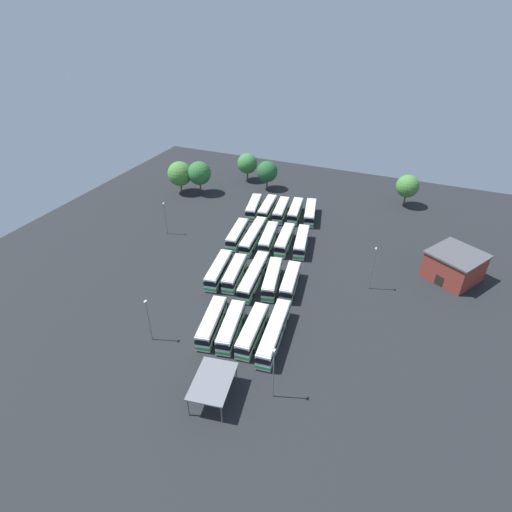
# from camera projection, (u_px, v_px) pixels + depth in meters

# --- Properties ---
(ground_plane) EXTENTS (123.72, 123.72, 0.00)m
(ground_plane) POSITION_uv_depth(u_px,v_px,m) (262.00, 262.00, 89.44)
(ground_plane) COLOR black
(bus_row0_slot0) EXTENTS (11.14, 4.86, 3.35)m
(bus_row0_slot0) POSITION_uv_depth(u_px,v_px,m) (254.00, 207.00, 108.65)
(bus_row0_slot0) COLOR silver
(bus_row0_slot0) RESTS_ON ground_plane
(bus_row0_slot1) EXTENTS (11.56, 3.98, 3.35)m
(bus_row0_slot1) POSITION_uv_depth(u_px,v_px,m) (267.00, 208.00, 108.04)
(bus_row0_slot1) COLOR silver
(bus_row0_slot1) RESTS_ON ground_plane
(bus_row0_slot2) EXTENTS (11.18, 4.22, 3.35)m
(bus_row0_slot2) POSITION_uv_depth(u_px,v_px,m) (281.00, 210.00, 107.05)
(bus_row0_slot2) COLOR silver
(bus_row0_slot2) RESTS_ON ground_plane
(bus_row0_slot3) EXTENTS (11.06, 4.20, 3.35)m
(bus_row0_slot3) POSITION_uv_depth(u_px,v_px,m) (295.00, 211.00, 106.62)
(bus_row0_slot3) COLOR silver
(bus_row0_slot3) RESTS_ON ground_plane
(bus_row0_slot4) EXTENTS (11.58, 5.01, 3.35)m
(bus_row0_slot4) POSITION_uv_depth(u_px,v_px,m) (310.00, 213.00, 105.85)
(bus_row0_slot4) COLOR silver
(bus_row0_slot4) RESTS_ON ground_plane
(bus_row1_slot0) EXTENTS (11.43, 4.22, 3.35)m
(bus_row1_slot0) POSITION_uv_depth(u_px,v_px,m) (237.00, 234.00, 96.34)
(bus_row1_slot0) COLOR silver
(bus_row1_slot0) RESTS_ON ground_plane
(bus_row1_slot1) EXTENTS (14.75, 4.18, 3.35)m
(bus_row1_slot1) POSITION_uv_depth(u_px,v_px,m) (254.00, 236.00, 95.73)
(bus_row1_slot1) COLOR silver
(bus_row1_slot1) RESTS_ON ground_plane
(bus_row1_slot2) EXTENTS (11.50, 4.39, 3.35)m
(bus_row1_slot2) POSITION_uv_depth(u_px,v_px,m) (269.00, 238.00, 94.87)
(bus_row1_slot2) COLOR silver
(bus_row1_slot2) RESTS_ON ground_plane
(bus_row1_slot3) EXTENTS (11.61, 4.00, 3.35)m
(bus_row1_slot3) POSITION_uv_depth(u_px,v_px,m) (285.00, 240.00, 94.16)
(bus_row1_slot3) COLOR silver
(bus_row1_slot3) RESTS_ON ground_plane
(bus_row1_slot4) EXTENTS (11.62, 4.69, 3.35)m
(bus_row1_slot4) POSITION_uv_depth(u_px,v_px,m) (301.00, 242.00, 93.41)
(bus_row1_slot4) COLOR silver
(bus_row1_slot4) RESTS_ON ground_plane
(bus_row2_slot0) EXTENTS (11.76, 4.39, 3.35)m
(bus_row2_slot0) POSITION_uv_depth(u_px,v_px,m) (219.00, 270.00, 83.86)
(bus_row2_slot0) COLOR silver
(bus_row2_slot0) RESTS_ON ground_plane
(bus_row2_slot1) EXTENTS (10.71, 4.21, 3.35)m
(bus_row2_slot1) POSITION_uv_depth(u_px,v_px,m) (235.00, 273.00, 82.94)
(bus_row2_slot1) COLOR silver
(bus_row2_slot1) RESTS_ON ground_plane
(bus_row2_slot2) EXTENTS (14.76, 4.23, 3.35)m
(bus_row2_slot2) POSITION_uv_depth(u_px,v_px,m) (254.00, 276.00, 82.12)
(bus_row2_slot2) COLOR silver
(bus_row2_slot2) RESTS_ON ground_plane
(bus_row2_slot3) EXTENTS (11.75, 4.90, 3.35)m
(bus_row2_slot3) POSITION_uv_depth(u_px,v_px,m) (272.00, 279.00, 81.30)
(bus_row2_slot3) COLOR silver
(bus_row2_slot3) RESTS_ON ground_plane
(bus_row2_slot4) EXTENTS (10.75, 4.11, 3.35)m
(bus_row2_slot4) POSITION_uv_depth(u_px,v_px,m) (290.00, 281.00, 80.51)
(bus_row2_slot4) COLOR silver
(bus_row2_slot4) RESTS_ON ground_plane
(bus_row3_slot1) EXTENTS (11.44, 4.75, 3.35)m
(bus_row3_slot1) POSITION_uv_depth(u_px,v_px,m) (212.00, 322.00, 70.45)
(bus_row3_slot1) COLOR silver
(bus_row3_slot1) RESTS_ON ground_plane
(bus_row3_slot2) EXTENTS (11.23, 4.60, 3.35)m
(bus_row3_slot2) POSITION_uv_depth(u_px,v_px,m) (231.00, 327.00, 69.55)
(bus_row3_slot2) COLOR silver
(bus_row3_slot2) RESTS_ON ground_plane
(bus_row3_slot3) EXTENTS (11.59, 3.69, 3.35)m
(bus_row3_slot3) POSITION_uv_depth(u_px,v_px,m) (252.00, 330.00, 68.82)
(bus_row3_slot3) COLOR silver
(bus_row3_slot3) RESTS_ON ground_plane
(bus_row3_slot4) EXTENTS (14.75, 4.19, 3.35)m
(bus_row3_slot4) POSITION_uv_depth(u_px,v_px,m) (274.00, 332.00, 68.42)
(bus_row3_slot4) COLOR silver
(bus_row3_slot4) RESTS_ON ground_plane
(depot_building) EXTENTS (13.15, 13.08, 5.91)m
(depot_building) POSITION_uv_depth(u_px,v_px,m) (454.00, 266.00, 83.07)
(depot_building) COLOR maroon
(depot_building) RESTS_ON ground_plane
(maintenance_shelter) EXTENTS (8.82, 6.67, 3.57)m
(maintenance_shelter) POSITION_uv_depth(u_px,v_px,m) (213.00, 381.00, 57.77)
(maintenance_shelter) COLOR slate
(maintenance_shelter) RESTS_ON ground_plane
(lamp_post_by_building) EXTENTS (0.56, 0.28, 9.40)m
(lamp_post_by_building) POSITION_uv_depth(u_px,v_px,m) (273.00, 372.00, 56.93)
(lamp_post_by_building) COLOR slate
(lamp_post_by_building) RESTS_ON ground_plane
(lamp_post_mid_lot) EXTENTS (0.56, 0.28, 9.48)m
(lamp_post_mid_lot) POSITION_uv_depth(u_px,v_px,m) (373.00, 267.00, 78.72)
(lamp_post_mid_lot) COLOR slate
(lamp_post_mid_lot) RESTS_ON ground_plane
(lamp_post_near_entrance) EXTENTS (0.56, 0.28, 8.28)m
(lamp_post_near_entrance) POSITION_uv_depth(u_px,v_px,m) (165.00, 217.00, 97.60)
(lamp_post_near_entrance) COLOR slate
(lamp_post_near_entrance) RESTS_ON ground_plane
(lamp_post_far_corner) EXTENTS (0.56, 0.28, 8.35)m
(lamp_post_far_corner) POSITION_uv_depth(u_px,v_px,m) (149.00, 319.00, 67.02)
(lamp_post_far_corner) COLOR slate
(lamp_post_far_corner) RESTS_ON ground_plane
(tree_west_edge) EXTENTS (6.68, 6.68, 9.58)m
(tree_west_edge) POSITION_uv_depth(u_px,v_px,m) (199.00, 173.00, 117.09)
(tree_west_edge) COLOR brown
(tree_west_edge) RESTS_ON ground_plane
(tree_south_edge) EXTENTS (6.95, 6.95, 9.34)m
(tree_south_edge) POSITION_uv_depth(u_px,v_px,m) (180.00, 174.00, 117.75)
(tree_south_edge) COLOR brown
(tree_south_edge) RESTS_ON ground_plane
(tree_east_edge) EXTENTS (6.08, 6.08, 8.86)m
(tree_east_edge) POSITION_uv_depth(u_px,v_px,m) (407.00, 186.00, 110.22)
(tree_east_edge) COLOR brown
(tree_east_edge) RESTS_ON ground_plane
(tree_northeast) EXTENTS (6.18, 6.18, 8.62)m
(tree_northeast) POSITION_uv_depth(u_px,v_px,m) (247.00, 163.00, 125.80)
(tree_northeast) COLOR brown
(tree_northeast) RESTS_ON ground_plane
(tree_northwest) EXTENTS (6.12, 6.12, 8.56)m
(tree_northwest) POSITION_uv_depth(u_px,v_px,m) (267.00, 172.00, 120.17)
(tree_northwest) COLOR brown
(tree_northwest) RESTS_ON ground_plane
(puddle_between_rows) EXTENTS (2.75, 2.75, 0.01)m
(puddle_between_rows) POSITION_uv_depth(u_px,v_px,m) (226.00, 255.00, 91.89)
(puddle_between_rows) COLOR black
(puddle_between_rows) RESTS_ON ground_plane
(puddle_near_shelter) EXTENTS (3.64, 3.64, 0.01)m
(puddle_near_shelter) POSITION_uv_depth(u_px,v_px,m) (219.00, 306.00, 76.93)
(puddle_near_shelter) COLOR black
(puddle_near_shelter) RESTS_ON ground_plane
(puddle_centre_drain) EXTENTS (3.69, 3.69, 0.01)m
(puddle_centre_drain) POSITION_uv_depth(u_px,v_px,m) (229.00, 309.00, 76.21)
(puddle_centre_drain) COLOR black
(puddle_centre_drain) RESTS_ON ground_plane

